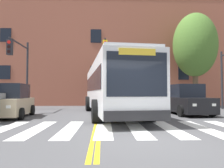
{
  "coord_description": "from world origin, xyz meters",
  "views": [
    {
      "loc": [
        -1.24,
        -6.06,
        1.34
      ],
      "look_at": [
        -0.66,
        6.48,
        1.84
      ],
      "focal_mm": 35.0,
      "sensor_mm": 36.0,
      "label": 1
    }
  ],
  "objects_px": {
    "city_bus": "(111,87)",
    "car_silver_behind_bus": "(99,98)",
    "car_black_far_lane": "(186,101)",
    "traffic_light_overhead": "(106,62)",
    "car_tan_near_lane": "(11,102)",
    "traffic_light_far_corner": "(21,62)",
    "street_tree_curbside_large": "(195,45)"
  },
  "relations": [
    {
      "from": "car_black_far_lane",
      "to": "traffic_light_overhead",
      "type": "distance_m",
      "value": 7.06
    },
    {
      "from": "traffic_light_overhead",
      "to": "car_silver_behind_bus",
      "type": "bearing_deg",
      "value": 96.07
    },
    {
      "from": "city_bus",
      "to": "car_silver_behind_bus",
      "type": "height_order",
      "value": "city_bus"
    },
    {
      "from": "car_tan_near_lane",
      "to": "traffic_light_far_corner",
      "type": "height_order",
      "value": "traffic_light_far_corner"
    },
    {
      "from": "car_tan_near_lane",
      "to": "traffic_light_far_corner",
      "type": "bearing_deg",
      "value": 103.83
    },
    {
      "from": "car_black_far_lane",
      "to": "traffic_light_far_corner",
      "type": "height_order",
      "value": "traffic_light_far_corner"
    },
    {
      "from": "car_silver_behind_bus",
      "to": "traffic_light_far_corner",
      "type": "xyz_separation_m",
      "value": [
        -5.69,
        -6.57,
        2.75
      ]
    },
    {
      "from": "car_tan_near_lane",
      "to": "street_tree_curbside_large",
      "type": "distance_m",
      "value": 16.45
    },
    {
      "from": "city_bus",
      "to": "car_tan_near_lane",
      "type": "bearing_deg",
      "value": -165.11
    },
    {
      "from": "city_bus",
      "to": "street_tree_curbside_large",
      "type": "relative_size",
      "value": 1.39
    },
    {
      "from": "car_tan_near_lane",
      "to": "car_black_far_lane",
      "type": "distance_m",
      "value": 10.22
    },
    {
      "from": "car_black_far_lane",
      "to": "street_tree_curbside_large",
      "type": "distance_m",
      "value": 8.91
    },
    {
      "from": "car_black_far_lane",
      "to": "street_tree_curbside_large",
      "type": "xyz_separation_m",
      "value": [
        3.49,
        6.54,
        4.95
      ]
    },
    {
      "from": "city_bus",
      "to": "car_black_far_lane",
      "type": "xyz_separation_m",
      "value": [
        4.62,
        -0.25,
        -0.86
      ]
    },
    {
      "from": "traffic_light_overhead",
      "to": "street_tree_curbside_large",
      "type": "xyz_separation_m",
      "value": [
        8.38,
        2.42,
        1.96
      ]
    },
    {
      "from": "city_bus",
      "to": "car_silver_behind_bus",
      "type": "relative_size",
      "value": 2.88
    },
    {
      "from": "traffic_light_overhead",
      "to": "street_tree_curbside_large",
      "type": "bearing_deg",
      "value": 16.11
    },
    {
      "from": "traffic_light_far_corner",
      "to": "traffic_light_overhead",
      "type": "xyz_separation_m",
      "value": [
        6.25,
        1.29,
        0.23
      ]
    },
    {
      "from": "city_bus",
      "to": "car_silver_behind_bus",
      "type": "distance_m",
      "value": 9.22
    },
    {
      "from": "traffic_light_far_corner",
      "to": "street_tree_curbside_large",
      "type": "height_order",
      "value": "street_tree_curbside_large"
    },
    {
      "from": "car_silver_behind_bus",
      "to": "traffic_light_overhead",
      "type": "bearing_deg",
      "value": -83.93
    },
    {
      "from": "city_bus",
      "to": "traffic_light_far_corner",
      "type": "bearing_deg",
      "value": 158.46
    },
    {
      "from": "car_tan_near_lane",
      "to": "traffic_light_overhead",
      "type": "relative_size",
      "value": 0.67
    },
    {
      "from": "car_silver_behind_bus",
      "to": "street_tree_curbside_large",
      "type": "xyz_separation_m",
      "value": [
        8.94,
        -2.86,
        4.95
      ]
    },
    {
      "from": "car_silver_behind_bus",
      "to": "street_tree_curbside_large",
      "type": "relative_size",
      "value": 0.48
    },
    {
      "from": "car_silver_behind_bus",
      "to": "traffic_light_far_corner",
      "type": "bearing_deg",
      "value": -130.92
    },
    {
      "from": "car_tan_near_lane",
      "to": "car_silver_behind_bus",
      "type": "height_order",
      "value": "car_tan_near_lane"
    },
    {
      "from": "car_silver_behind_bus",
      "to": "street_tree_curbside_large",
      "type": "height_order",
      "value": "street_tree_curbside_large"
    },
    {
      "from": "car_tan_near_lane",
      "to": "traffic_light_far_corner",
      "type": "relative_size",
      "value": 0.72
    },
    {
      "from": "city_bus",
      "to": "street_tree_curbside_large",
      "type": "bearing_deg",
      "value": 37.77
    },
    {
      "from": "city_bus",
      "to": "car_tan_near_lane",
      "type": "distance_m",
      "value": 5.78
    },
    {
      "from": "street_tree_curbside_large",
      "to": "traffic_light_overhead",
      "type": "bearing_deg",
      "value": -163.89
    }
  ]
}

